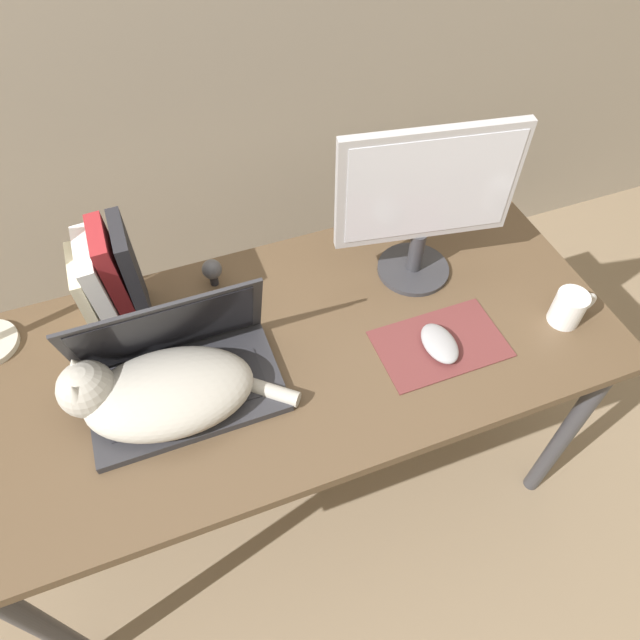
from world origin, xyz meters
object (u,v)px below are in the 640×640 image
Objects in this scene: external_monitor at (426,201)px; computer_mouse at (440,343)px; cat at (158,392)px; webcam at (212,270)px; book_row at (111,283)px; laptop at (181,373)px; mug at (570,308)px.

computer_mouse is (-0.05, -0.23, -0.20)m from external_monitor.
webcam is at bearing 58.68° from cat.
webcam is (0.21, 0.03, -0.07)m from book_row.
book_row reaches higher than webcam.
cat is at bearing -121.32° from webcam.
webcam is (-0.46, 0.13, -0.17)m from external_monitor.
cat is 0.59m from computer_mouse.
external_monitor is 3.51× the size of computer_mouse.
book_row reaches higher than computer_mouse.
laptop is at bearing -68.76° from book_row.
mug is (0.30, -0.03, 0.02)m from computer_mouse.
computer_mouse is 1.04× the size of mug.
external_monitor is 3.64× the size of mug.
external_monitor is 0.40m from mug.
book_row is at bearing -171.38° from webcam.
cat is at bearing -82.15° from book_row.
webcam is at bearing 138.84° from computer_mouse.
computer_mouse is at bearing 174.67° from mug.
cat is 4.13× the size of mug.
laptop is 0.85m from mug.
mug is at bearing -8.74° from laptop.
computer_mouse is at bearing -102.89° from external_monitor.
mug is at bearing -28.44° from webcam.
webcam is 0.67× the size of mug.
mug is at bearing -5.33° from computer_mouse.
laptop is 0.25m from book_row.
laptop is at bearing 35.52° from cat.
laptop is 0.06m from cat.
book_row is (-0.62, 0.32, 0.10)m from computer_mouse.
book_row reaches higher than laptop.
webcam is (0.13, 0.26, -0.00)m from laptop.
laptop is at bearing -116.37° from webcam.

